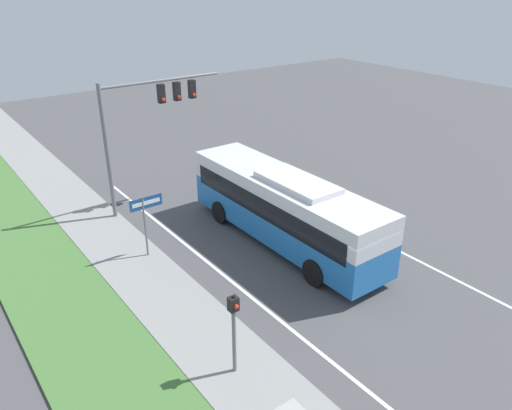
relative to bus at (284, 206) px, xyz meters
name	(u,v)px	position (x,y,z in m)	size (l,w,h in m)	color
ground_plane	(349,284)	(-0.05, -4.11, -1.82)	(80.00, 80.00, 0.00)	#4C4C4F
sidewalk	(215,348)	(-6.25, -4.11, -1.76)	(2.80, 80.00, 0.12)	gray
grass_verge	(122,393)	(-9.45, -4.11, -1.77)	(3.60, 80.00, 0.10)	#477538
lane_divider_near	(278,319)	(-3.65, -4.11, -1.82)	(0.14, 30.00, 0.01)	silver
lane_divider_far	(408,255)	(3.55, -4.11, -1.82)	(0.14, 30.00, 0.01)	silver
bus	(284,206)	(0.00, 0.00, 0.00)	(2.69, 10.70, 3.31)	#236BB7
signal_gantry	(146,115)	(-2.98, 6.85, 3.04)	(6.26, 0.41, 6.63)	slate
pedestrian_signal	(234,323)	(-6.35, -5.37, 0.10)	(0.28, 0.34, 2.79)	slate
street_sign	(146,214)	(-5.38, 2.45, 0.22)	(1.43, 0.08, 2.82)	slate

